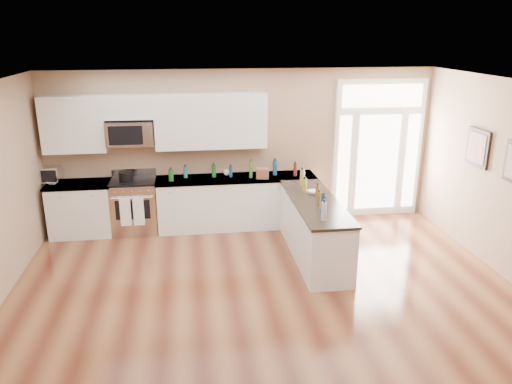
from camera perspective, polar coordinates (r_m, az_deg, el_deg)
ground at (r=5.99m, az=3.01°, el=-16.96°), size 8.00×8.00×0.00m
room_shell at (r=5.21m, az=3.31°, el=-1.36°), size 8.00×8.00×8.00m
back_cabinet_left at (r=9.22m, az=-19.28°, el=-1.99°), size 1.10×0.66×0.94m
back_cabinet_right at (r=9.06m, az=-2.23°, el=-1.32°), size 2.85×0.66×0.94m
peninsula_cabinet at (r=7.90m, az=6.67°, el=-4.43°), size 0.69×2.32×0.94m
upper_cabinet_left at (r=8.99m, az=-20.14°, el=7.26°), size 1.04×0.33×0.95m
upper_cabinet_right at (r=8.79m, az=-5.16°, el=8.06°), size 1.94×0.33×0.95m
upper_cabinet_short at (r=8.80m, az=-14.34°, el=9.40°), size 0.82×0.33×0.40m
microwave at (r=8.83m, az=-14.15°, el=6.55°), size 0.78×0.41×0.42m
entry_door at (r=9.69m, az=13.74°, el=4.78°), size 1.70×0.10×2.60m
wall_art_near at (r=8.48m, az=24.01°, el=4.65°), size 0.05×0.58×0.58m
kitchen_range at (r=9.06m, az=-13.69°, el=-1.55°), size 0.78×0.69×1.08m
stockpot at (r=8.88m, az=-14.66°, el=1.79°), size 0.31×0.31×0.18m
toaster_oven at (r=9.27m, az=-22.43°, el=1.89°), size 0.34×0.28×0.27m
cardboard_box at (r=8.80m, az=0.76°, el=2.15°), size 0.24×0.20×0.18m
bowl_left at (r=9.16m, az=-22.28°, el=0.99°), size 0.22×0.22×0.05m
bowl_peninsula at (r=8.02m, az=6.55°, el=-0.01°), size 0.22×0.22×0.06m
cup_counter at (r=9.01m, az=-3.36°, el=2.23°), size 0.16×0.16×0.09m
counter_bottles at (r=8.29m, az=1.34°, el=1.36°), size 2.36×2.45×0.29m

